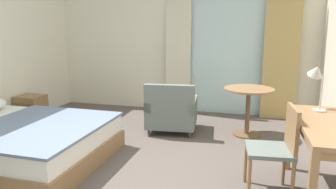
{
  "coord_description": "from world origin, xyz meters",
  "views": [
    {
      "loc": [
        1.34,
        -2.88,
        1.6
      ],
      "look_at": [
        0.42,
        0.52,
        0.85
      ],
      "focal_mm": 32.81,
      "sensor_mm": 36.0,
      "label": 1
    }
  ],
  "objects_px": {
    "bed": "(10,139)",
    "nightstand": "(32,109)",
    "desk_lamp": "(317,75)",
    "armchair_by_window": "(172,112)",
    "round_cafe_table": "(248,100)",
    "writing_desk": "(334,133)",
    "desk_chair": "(278,145)"
  },
  "relations": [
    {
      "from": "nightstand",
      "to": "round_cafe_table",
      "type": "xyz_separation_m",
      "value": [
        3.61,
        0.34,
        0.31
      ]
    },
    {
      "from": "desk_lamp",
      "to": "bed",
      "type": "bearing_deg",
      "value": -171.99
    },
    {
      "from": "desk_chair",
      "to": "desk_lamp",
      "type": "xyz_separation_m",
      "value": [
        0.38,
        0.51,
        0.62
      ]
    },
    {
      "from": "armchair_by_window",
      "to": "round_cafe_table",
      "type": "height_order",
      "value": "armchair_by_window"
    },
    {
      "from": "bed",
      "to": "desk_lamp",
      "type": "distance_m",
      "value": 3.66
    },
    {
      "from": "writing_desk",
      "to": "armchair_by_window",
      "type": "xyz_separation_m",
      "value": [
        -1.94,
        1.57,
        -0.35
      ]
    },
    {
      "from": "round_cafe_table",
      "to": "writing_desk",
      "type": "bearing_deg",
      "value": -65.49
    },
    {
      "from": "nightstand",
      "to": "desk_lamp",
      "type": "height_order",
      "value": "desk_lamp"
    },
    {
      "from": "writing_desk",
      "to": "desk_chair",
      "type": "xyz_separation_m",
      "value": [
        -0.48,
        0.0,
        -0.17
      ]
    },
    {
      "from": "desk_lamp",
      "to": "armchair_by_window",
      "type": "bearing_deg",
      "value": 150.26
    },
    {
      "from": "writing_desk",
      "to": "round_cafe_table",
      "type": "relative_size",
      "value": 1.8
    },
    {
      "from": "desk_chair",
      "to": "desk_lamp",
      "type": "distance_m",
      "value": 0.89
    },
    {
      "from": "nightstand",
      "to": "round_cafe_table",
      "type": "distance_m",
      "value": 3.64
    },
    {
      "from": "nightstand",
      "to": "desk_chair",
      "type": "distance_m",
      "value": 4.15
    },
    {
      "from": "desk_chair",
      "to": "round_cafe_table",
      "type": "height_order",
      "value": "desk_chair"
    },
    {
      "from": "desk_chair",
      "to": "desk_lamp",
      "type": "bearing_deg",
      "value": 53.45
    },
    {
      "from": "nightstand",
      "to": "armchair_by_window",
      "type": "distance_m",
      "value": 2.46
    },
    {
      "from": "bed",
      "to": "armchair_by_window",
      "type": "bearing_deg",
      "value": 42.62
    },
    {
      "from": "bed",
      "to": "round_cafe_table",
      "type": "bearing_deg",
      "value": 30.6
    },
    {
      "from": "writing_desk",
      "to": "desk_lamp",
      "type": "relative_size",
      "value": 2.65
    },
    {
      "from": "nightstand",
      "to": "desk_lamp",
      "type": "xyz_separation_m",
      "value": [
        4.29,
        -0.85,
        0.88
      ]
    },
    {
      "from": "bed",
      "to": "desk_lamp",
      "type": "height_order",
      "value": "desk_lamp"
    },
    {
      "from": "nightstand",
      "to": "desk_chair",
      "type": "xyz_separation_m",
      "value": [
        3.91,
        -1.36,
        0.26
      ]
    },
    {
      "from": "bed",
      "to": "nightstand",
      "type": "bearing_deg",
      "value": 119.73
    },
    {
      "from": "bed",
      "to": "desk_lamp",
      "type": "relative_size",
      "value": 4.52
    },
    {
      "from": "writing_desk",
      "to": "desk_lamp",
      "type": "distance_m",
      "value": 0.69
    },
    {
      "from": "nightstand",
      "to": "armchair_by_window",
      "type": "relative_size",
      "value": 0.59
    },
    {
      "from": "nightstand",
      "to": "desk_chair",
      "type": "relative_size",
      "value": 0.55
    },
    {
      "from": "armchair_by_window",
      "to": "round_cafe_table",
      "type": "relative_size",
      "value": 1.11
    },
    {
      "from": "writing_desk",
      "to": "nightstand",
      "type": "bearing_deg",
      "value": 162.71
    },
    {
      "from": "nightstand",
      "to": "desk_chair",
      "type": "bearing_deg",
      "value": -19.23
    },
    {
      "from": "bed",
      "to": "desk_chair",
      "type": "distance_m",
      "value": 3.15
    }
  ]
}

